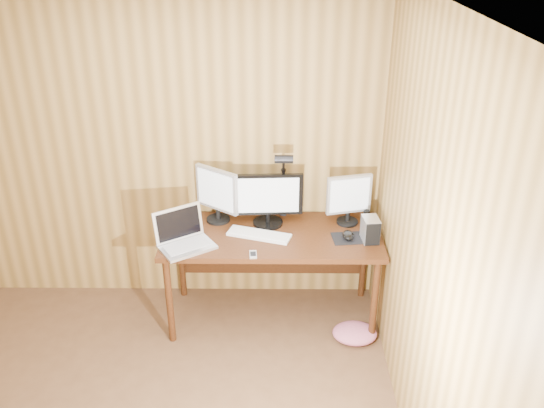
{
  "coord_description": "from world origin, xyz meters",
  "views": [
    {
      "loc": [
        0.96,
        -2.05,
        2.84
      ],
      "look_at": [
        0.93,
        1.58,
        1.02
      ],
      "focal_mm": 38.0,
      "sensor_mm": 36.0,
      "label": 1
    }
  ],
  "objects_px": {
    "keyboard": "(259,235)",
    "desk_lamp": "(284,176)",
    "laptop": "(183,237)",
    "mouse": "(348,235)",
    "monitor_center": "(268,199)",
    "speaker": "(366,218)",
    "desk": "(272,243)",
    "monitor_right": "(349,198)",
    "monitor_left": "(217,193)",
    "hard_drive": "(370,230)",
    "phone": "(253,255)"
  },
  "relations": [
    {
      "from": "speaker",
      "to": "hard_drive",
      "type": "bearing_deg",
      "value": -91.51
    },
    {
      "from": "laptop",
      "to": "mouse",
      "type": "height_order",
      "value": "laptop"
    },
    {
      "from": "monitor_right",
      "to": "monitor_center",
      "type": "bearing_deg",
      "value": 167.96
    },
    {
      "from": "desk",
      "to": "monitor_left",
      "type": "xyz_separation_m",
      "value": [
        -0.42,
        0.13,
        0.35
      ]
    },
    {
      "from": "desk",
      "to": "monitor_left",
      "type": "height_order",
      "value": "monitor_left"
    },
    {
      "from": "monitor_center",
      "to": "keyboard",
      "type": "height_order",
      "value": "monitor_center"
    },
    {
      "from": "mouse",
      "to": "monitor_center",
      "type": "bearing_deg",
      "value": 151.11
    },
    {
      "from": "mouse",
      "to": "monitor_right",
      "type": "bearing_deg",
      "value": 76.67
    },
    {
      "from": "monitor_left",
      "to": "phone",
      "type": "distance_m",
      "value": 0.62
    },
    {
      "from": "monitor_center",
      "to": "phone",
      "type": "xyz_separation_m",
      "value": [
        -0.09,
        -0.45,
        -0.2
      ]
    },
    {
      "from": "mouse",
      "to": "laptop",
      "type": "bearing_deg",
      "value": 176.36
    },
    {
      "from": "monitor_right",
      "to": "keyboard",
      "type": "distance_m",
      "value": 0.72
    },
    {
      "from": "desk",
      "to": "mouse",
      "type": "xyz_separation_m",
      "value": [
        0.55,
        -0.14,
        0.15
      ]
    },
    {
      "from": "monitor_center",
      "to": "speaker",
      "type": "height_order",
      "value": "monitor_center"
    },
    {
      "from": "monitor_center",
      "to": "hard_drive",
      "type": "height_order",
      "value": "monitor_center"
    },
    {
      "from": "monitor_center",
      "to": "laptop",
      "type": "xyz_separation_m",
      "value": [
        -0.59,
        -0.32,
        -0.15
      ]
    },
    {
      "from": "mouse",
      "to": "phone",
      "type": "relative_size",
      "value": 1.2
    },
    {
      "from": "desk",
      "to": "hard_drive",
      "type": "relative_size",
      "value": 9.06
    },
    {
      "from": "monitor_center",
      "to": "monitor_left",
      "type": "height_order",
      "value": "monitor_left"
    },
    {
      "from": "keyboard",
      "to": "phone",
      "type": "relative_size",
      "value": 4.76
    },
    {
      "from": "laptop",
      "to": "mouse",
      "type": "relative_size",
      "value": 3.74
    },
    {
      "from": "hard_drive",
      "to": "phone",
      "type": "xyz_separation_m",
      "value": [
        -0.83,
        -0.21,
        -0.08
      ]
    },
    {
      "from": "keyboard",
      "to": "desk_lamp",
      "type": "bearing_deg",
      "value": 73.95
    },
    {
      "from": "phone",
      "to": "desk_lamp",
      "type": "height_order",
      "value": "desk_lamp"
    },
    {
      "from": "laptop",
      "to": "keyboard",
      "type": "relative_size",
      "value": 0.95
    },
    {
      "from": "laptop",
      "to": "speaker",
      "type": "distance_m",
      "value": 1.37
    },
    {
      "from": "desk",
      "to": "phone",
      "type": "relative_size",
      "value": 15.72
    },
    {
      "from": "monitor_left",
      "to": "keyboard",
      "type": "bearing_deg",
      "value": -0.93
    },
    {
      "from": "laptop",
      "to": "monitor_center",
      "type": "bearing_deg",
      "value": -5.07
    },
    {
      "from": "desk_lamp",
      "to": "laptop",
      "type": "bearing_deg",
      "value": -153.93
    },
    {
      "from": "monitor_right",
      "to": "speaker",
      "type": "height_order",
      "value": "monitor_right"
    },
    {
      "from": "monitor_left",
      "to": "laptop",
      "type": "relative_size",
      "value": 0.93
    },
    {
      "from": "phone",
      "to": "hard_drive",
      "type": "bearing_deg",
      "value": 10.09
    },
    {
      "from": "monitor_left",
      "to": "desk_lamp",
      "type": "height_order",
      "value": "desk_lamp"
    },
    {
      "from": "hard_drive",
      "to": "speaker",
      "type": "height_order",
      "value": "hard_drive"
    },
    {
      "from": "monitor_right",
      "to": "keyboard",
      "type": "height_order",
      "value": "monitor_right"
    },
    {
      "from": "mouse",
      "to": "desk_lamp",
      "type": "xyz_separation_m",
      "value": [
        -0.47,
        0.3,
        0.34
      ]
    },
    {
      "from": "speaker",
      "to": "mouse",
      "type": "bearing_deg",
      "value": -126.39
    },
    {
      "from": "monitor_center",
      "to": "hard_drive",
      "type": "bearing_deg",
      "value": -21.03
    },
    {
      "from": "desk",
      "to": "monitor_right",
      "type": "bearing_deg",
      "value": 9.91
    },
    {
      "from": "desk",
      "to": "monitor_left",
      "type": "bearing_deg",
      "value": 162.55
    },
    {
      "from": "monitor_right",
      "to": "mouse",
      "type": "bearing_deg",
      "value": -108.69
    },
    {
      "from": "speaker",
      "to": "desk",
      "type": "bearing_deg",
      "value": -173.68
    },
    {
      "from": "desk",
      "to": "laptop",
      "type": "height_order",
      "value": "laptop"
    },
    {
      "from": "desk",
      "to": "monitor_center",
      "type": "height_order",
      "value": "monitor_center"
    },
    {
      "from": "monitor_center",
      "to": "hard_drive",
      "type": "relative_size",
      "value": 2.95
    },
    {
      "from": "monitor_left",
      "to": "monitor_right",
      "type": "distance_m",
      "value": 0.99
    },
    {
      "from": "keyboard",
      "to": "monitor_right",
      "type": "bearing_deg",
      "value": 34.64
    },
    {
      "from": "monitor_left",
      "to": "hard_drive",
      "type": "height_order",
      "value": "monitor_left"
    },
    {
      "from": "hard_drive",
      "to": "desk_lamp",
      "type": "xyz_separation_m",
      "value": [
        -0.62,
        0.32,
        0.28
      ]
    }
  ]
}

